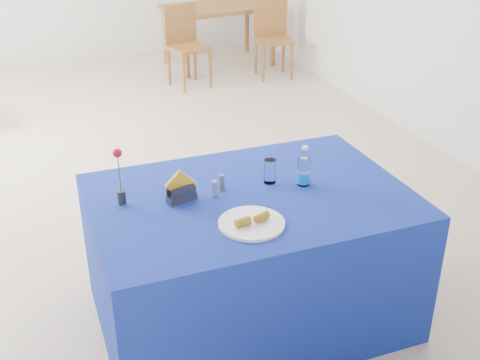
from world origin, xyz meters
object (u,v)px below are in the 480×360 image
Objects in this scene: water_bottle at (304,172)px; blue_table at (250,257)px; chair_bg_right at (272,32)px; oak_table at (219,12)px; plate at (252,223)px; chair_bg_left at (185,40)px.

blue_table is at bearing -177.83° from water_bottle.
chair_bg_right is at bearing 68.48° from water_bottle.
chair_bg_right is at bearing -55.94° from oak_table.
plate is 0.34× the size of chair_bg_right.
chair_bg_left is (0.85, 4.16, 0.15)m from blue_table.
chair_bg_right is (1.93, 4.16, 0.15)m from blue_table.
chair_bg_right reaches higher than plate.
chair_bg_right is at bearing 65.31° from plate.
chair_bg_right is (2.04, 4.43, -0.24)m from plate.
blue_table is 1.13× the size of oak_table.
chair_bg_right is (0.45, -0.67, -0.15)m from oak_table.
chair_bg_left reaches higher than plate.
water_bottle reaches higher than oak_table.
plate is at bearing -107.28° from oak_table.
blue_table is at bearing -107.34° from chair_bg_right.
oak_table is 0.93m from chair_bg_left.
water_bottle is (0.40, 0.29, 0.06)m from plate.
water_bottle is at bearing -103.91° from chair_bg_right.
plate is 4.55m from chair_bg_left.
water_bottle is (0.30, 0.01, 0.45)m from blue_table.
oak_table is 1.55× the size of chair_bg_left.
chair_bg_left is at bearing -172.67° from chair_bg_right.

